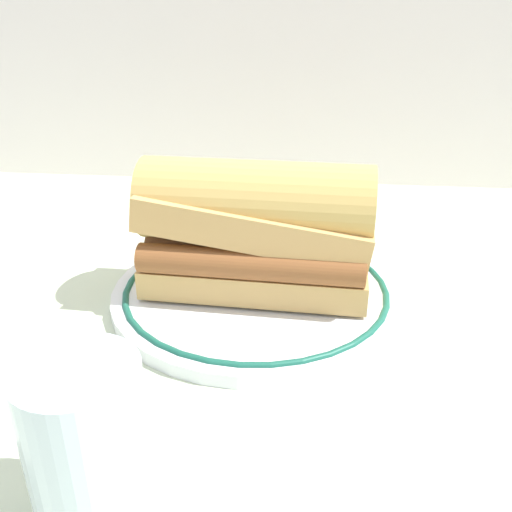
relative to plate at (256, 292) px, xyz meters
The scene contains 4 objects.
ground_plane 0.03m from the plate, 107.72° to the right, with size 1.50×1.50×0.00m, color beige.
plate is the anchor object (origin of this frame).
sausage_sandwich 0.07m from the plate, behind, with size 0.21×0.11×0.12m.
drinking_glass 0.26m from the plate, 104.27° to the right, with size 0.06×0.06×0.10m.
Camera 1 is at (0.06, -0.42, 0.26)m, focal length 38.61 mm.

